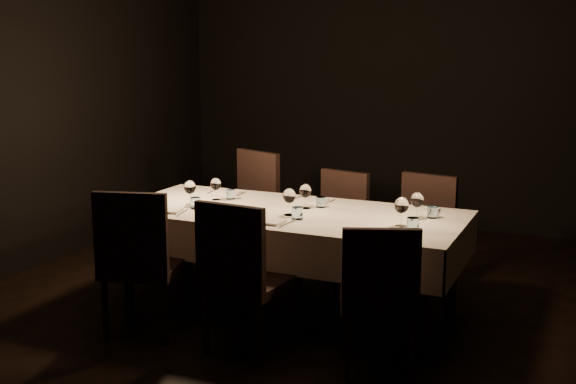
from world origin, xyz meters
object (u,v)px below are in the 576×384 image
at_px(chair_far_center, 337,223).
at_px(chair_far_right, 422,231).
at_px(chair_near_center, 241,272).
at_px(chair_far_left, 247,207).
at_px(chair_near_right, 379,293).
at_px(chair_near_left, 139,257).
at_px(dining_table, 288,221).

relative_size(chair_far_center, chair_far_right, 0.98).
distance_m(chair_near_center, chair_far_left, 1.78).
relative_size(chair_near_center, chair_near_right, 1.08).
relative_size(chair_far_left, chair_far_right, 1.09).
height_order(chair_near_right, chair_far_center, chair_far_center).
bearing_deg(chair_far_right, chair_near_center, -104.90).
bearing_deg(chair_near_left, chair_far_left, -104.69).
bearing_deg(chair_far_center, chair_near_left, -103.60).
bearing_deg(chair_near_left, chair_far_right, -149.38).
xyz_separation_m(dining_table, chair_near_center, (0.04, -0.82, -0.14)).
bearing_deg(chair_far_left, chair_far_right, 19.58).
bearing_deg(chair_far_right, chair_far_left, -170.44).
xyz_separation_m(chair_near_center, chair_near_right, (0.87, 0.07, -0.03)).
bearing_deg(chair_far_right, chair_far_center, -168.84).
distance_m(chair_far_left, chair_far_right, 1.54).
xyz_separation_m(chair_near_left, chair_far_center, (0.82, 1.58, -0.04)).
xyz_separation_m(chair_near_right, chair_far_right, (-0.11, 1.49, 0.01)).
relative_size(chair_near_left, chair_near_right, 1.10).
distance_m(chair_far_left, chair_far_center, 0.85).
distance_m(chair_far_center, chair_far_right, 0.70).
bearing_deg(chair_near_left, chair_near_right, 167.55).
bearing_deg(chair_far_left, chair_near_right, -21.75).
xyz_separation_m(chair_near_center, chair_far_left, (-0.78, 1.61, 0.02)).
distance_m(chair_near_right, chair_far_center, 1.70).
bearing_deg(chair_far_center, chair_near_center, -78.49).
bearing_deg(chair_far_right, chair_near_left, -122.73).
distance_m(chair_near_left, chair_far_center, 1.78).
relative_size(dining_table, chair_far_center, 2.71).
height_order(chair_near_center, chair_far_right, chair_near_center).
bearing_deg(dining_table, chair_near_center, -86.96).
height_order(dining_table, chair_far_left, chair_far_left).
distance_m(dining_table, chair_near_right, 1.20).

